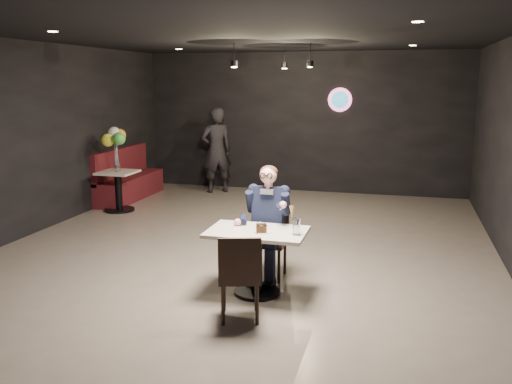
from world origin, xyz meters
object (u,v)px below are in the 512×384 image
(balloon_vase, at_px, (117,167))
(booth_bench, at_px, (129,174))
(chair_far, at_px, (269,241))
(sundae_glass, at_px, (296,226))
(main_table, at_px, (257,262))
(passerby, at_px, (216,150))
(chair_near, at_px, (240,275))
(side_table, at_px, (119,190))
(seated_man, at_px, (269,221))

(balloon_vase, bearing_deg, booth_bench, 106.70)
(chair_far, distance_m, sundae_glass, 0.85)
(main_table, relative_size, passerby, 0.60)
(main_table, xyz_separation_m, chair_near, (0.00, -0.67, 0.09))
(chair_near, distance_m, side_table, 5.27)
(seated_man, distance_m, booth_bench, 5.32)
(chair_near, distance_m, seated_man, 1.25)
(seated_man, bearing_deg, sundae_glass, -53.00)
(seated_man, relative_size, side_table, 1.80)
(main_table, height_order, balloon_vase, balloon_vase)
(seated_man, xyz_separation_m, balloon_vase, (-3.54, 2.68, 0.11))
(booth_bench, distance_m, side_table, 1.05)
(main_table, height_order, seated_man, seated_man)
(balloon_vase, bearing_deg, main_table, -42.35)
(chair_far, xyz_separation_m, passerby, (-2.34, 4.81, 0.46))
(booth_bench, height_order, side_table, booth_bench)
(chair_far, distance_m, side_table, 4.44)
(chair_near, height_order, side_table, chair_near)
(chair_far, bearing_deg, seated_man, 90.00)
(side_table, height_order, passerby, passerby)
(main_table, relative_size, balloon_vase, 6.74)
(balloon_vase, bearing_deg, side_table, 0.00)
(chair_far, xyz_separation_m, side_table, (-3.54, 2.68, -0.06))
(chair_far, height_order, side_table, chair_far)
(booth_bench, xyz_separation_m, balloon_vase, (0.30, -1.00, 0.31))
(side_table, distance_m, balloon_vase, 0.43)
(balloon_vase, bearing_deg, seated_man, -37.10)
(main_table, relative_size, chair_near, 1.20)
(chair_far, relative_size, chair_near, 1.00)
(passerby, bearing_deg, chair_near, 75.53)
(chair_near, xyz_separation_m, booth_bench, (-3.84, 4.90, 0.06))
(balloon_vase, bearing_deg, passerby, 60.66)
(chair_near, distance_m, booth_bench, 6.22)
(chair_far, distance_m, balloon_vase, 4.46)
(seated_man, xyz_separation_m, passerby, (-2.34, 4.81, 0.20))
(chair_near, bearing_deg, side_table, 115.60)
(booth_bench, bearing_deg, main_table, -47.75)
(chair_far, distance_m, seated_man, 0.26)
(main_table, distance_m, chair_far, 0.56)
(chair_far, height_order, booth_bench, booth_bench)
(main_table, bearing_deg, chair_near, -90.00)
(booth_bench, bearing_deg, balloon_vase, -73.30)
(sundae_glass, xyz_separation_m, booth_bench, (-4.30, 4.28, -0.32))
(chair_far, bearing_deg, passerby, 116.00)
(seated_man, bearing_deg, balloon_vase, 142.90)
(chair_far, height_order, sundae_glass, sundae_glass)
(seated_man, distance_m, sundae_glass, 0.77)
(chair_far, distance_m, chair_near, 1.22)
(side_table, xyz_separation_m, passerby, (1.20, 2.13, 0.52))
(main_table, xyz_separation_m, side_table, (-3.54, 3.23, 0.03))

